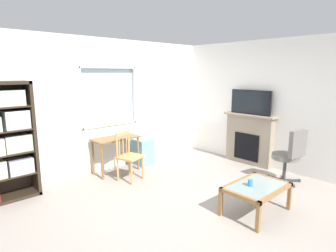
{
  "coord_description": "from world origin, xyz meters",
  "views": [
    {
      "loc": [
        -2.92,
        -2.66,
        1.99
      ],
      "look_at": [
        0.02,
        0.51,
        1.15
      ],
      "focal_mm": 30.13,
      "sensor_mm": 36.0,
      "label": 1
    }
  ],
  "objects": [
    {
      "name": "wooden_chair",
      "position": [
        -0.06,
        1.5,
        0.46
      ],
      "size": [
        0.52,
        0.5,
        0.9
      ],
      "color": "tan",
      "rests_on": "ground"
    },
    {
      "name": "wall_back_with_window",
      "position": [
        -0.01,
        2.37,
        1.3
      ],
      "size": [
        5.05,
        0.15,
        2.64
      ],
      "color": "white",
      "rests_on": "ground"
    },
    {
      "name": "wall_right",
      "position": [
        2.59,
        0.0,
        1.32
      ],
      "size": [
        0.12,
        4.94,
        2.64
      ],
      "primitive_type": "cube",
      "color": "white",
      "rests_on": "ground"
    },
    {
      "name": "desk_under_window",
      "position": [
        -0.0,
        2.02,
        0.59
      ],
      "size": [
        0.93,
        0.45,
        0.72
      ],
      "color": "brown",
      "rests_on": "ground"
    },
    {
      "name": "plastic_drawer_unit",
      "position": [
        0.71,
        2.07,
        0.28
      ],
      "size": [
        0.35,
        0.4,
        0.56
      ],
      "primitive_type": "cube",
      "color": "#72ADDB",
      "rests_on": "ground"
    },
    {
      "name": "office_chair",
      "position": [
        1.96,
        -0.59,
        0.55
      ],
      "size": [
        0.58,
        0.6,
        1.0
      ],
      "color": "slate",
      "rests_on": "ground"
    },
    {
      "name": "bookshelf",
      "position": [
        -1.95,
        2.13,
        0.97
      ],
      "size": [
        0.9,
        0.38,
        1.85
      ],
      "color": "#2D2319",
      "rests_on": "ground"
    },
    {
      "name": "ground",
      "position": [
        0.0,
        0.0,
        -0.01
      ],
      "size": [
        6.05,
        5.74,
        0.02
      ],
      "primitive_type": "cube",
      "color": "#9E9389"
    },
    {
      "name": "coffee_table",
      "position": [
        0.54,
        -0.76,
        0.35
      ],
      "size": [
        0.93,
        0.63,
        0.41
      ],
      "color": "#8C9E99",
      "rests_on": "ground"
    },
    {
      "name": "fireplace",
      "position": [
        2.43,
        0.52,
        0.55
      ],
      "size": [
        0.26,
        1.16,
        1.09
      ],
      "color": "gray",
      "rests_on": "ground"
    },
    {
      "name": "sippy_cup",
      "position": [
        0.45,
        -0.71,
        0.46
      ],
      "size": [
        0.07,
        0.07,
        0.09
      ],
      "primitive_type": "cylinder",
      "color": "#337FD6",
      "rests_on": "coffee_table"
    },
    {
      "name": "tv",
      "position": [
        2.41,
        0.52,
        1.35
      ],
      "size": [
        0.06,
        0.92,
        0.52
      ],
      "color": "black",
      "rests_on": "fireplace"
    }
  ]
}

